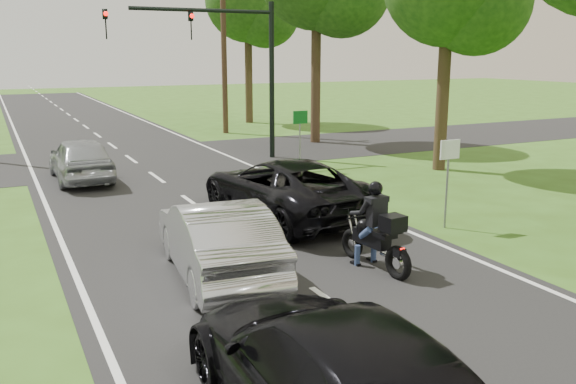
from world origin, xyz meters
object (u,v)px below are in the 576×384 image
object	(u,v)px
sign_green	(300,126)
sign_white	(449,162)
dark_car_behind	(336,377)
dark_suv	(284,188)
utility_pole_far	(224,33)
silver_sedan	(217,239)
silver_suv	(81,159)
motorcycle_rider	(377,235)
traffic_signal	(226,52)

from	to	relation	value
sign_green	sign_white	bearing A→B (deg)	-91.43
dark_car_behind	dark_suv	bearing A→B (deg)	-110.91
dark_suv	utility_pole_far	world-z (taller)	utility_pole_far
silver_sedan	sign_green	world-z (taller)	sign_green
silver_suv	dark_car_behind	bearing A→B (deg)	91.32
sign_white	sign_green	size ratio (longest dim) A/B	1.00
motorcycle_rider	silver_sedan	xyz separation A→B (m)	(-2.88, 0.98, 0.05)
dark_suv	silver_sedan	xyz separation A→B (m)	(-2.92, -3.19, -0.03)
motorcycle_rider	sign_white	bearing A→B (deg)	22.85
silver_suv	traffic_signal	xyz separation A→B (m)	(5.66, 1.46, 3.40)
silver_sedan	silver_suv	distance (m)	10.28
utility_pole_far	sign_green	world-z (taller)	utility_pole_far
silver_sedan	silver_suv	world-z (taller)	silver_sedan
motorcycle_rider	sign_white	size ratio (longest dim) A/B	0.96
silver_sedan	sign_white	xyz separation A→B (m)	(5.99, 0.68, 0.86)
silver_suv	dark_car_behind	distance (m)	15.51
traffic_signal	utility_pole_far	distance (m)	8.55
traffic_signal	utility_pole_far	size ratio (longest dim) A/B	0.64
utility_pole_far	sign_white	size ratio (longest dim) A/B	4.71
dark_suv	dark_car_behind	bearing A→B (deg)	62.40
dark_suv	dark_car_behind	size ratio (longest dim) A/B	1.06
motorcycle_rider	utility_pole_far	xyz separation A→B (m)	(4.61, 20.67, 4.39)
dark_suv	sign_white	world-z (taller)	sign_white
dark_suv	silver_suv	bearing A→B (deg)	-65.91
dark_suv	traffic_signal	size ratio (longest dim) A/B	0.85
sign_white	traffic_signal	bearing A→B (deg)	97.05
motorcycle_rider	dark_car_behind	bearing A→B (deg)	-133.92
utility_pole_far	dark_suv	bearing A→B (deg)	-105.48
dark_car_behind	utility_pole_far	xyz separation A→B (m)	(8.06, 24.97, 4.32)
dark_car_behind	silver_sedan	bearing A→B (deg)	-94.65
traffic_signal	silver_sedan	bearing A→B (deg)	-111.60
traffic_signal	utility_pole_far	bearing A→B (deg)	70.32
dark_suv	silver_suv	world-z (taller)	dark_suv
sign_white	sign_green	xyz separation A→B (m)	(0.20, 8.00, 0.00)
silver_sedan	silver_suv	size ratio (longest dim) A/B	1.04
silver_suv	sign_white	world-z (taller)	sign_white
silver_suv	dark_suv	bearing A→B (deg)	118.91
motorcycle_rider	sign_white	xyz separation A→B (m)	(3.11, 1.65, 0.91)
dark_car_behind	traffic_signal	distance (m)	18.06
dark_suv	silver_sedan	bearing A→B (deg)	42.33
silver_suv	utility_pole_far	world-z (taller)	utility_pole_far
silver_suv	utility_pole_far	distance (m)	13.46
motorcycle_rider	utility_pole_far	size ratio (longest dim) A/B	0.20
dark_car_behind	traffic_signal	world-z (taller)	traffic_signal
silver_sedan	sign_white	bearing A→B (deg)	-167.81
silver_suv	sign_white	size ratio (longest dim) A/B	1.99
motorcycle_rider	sign_green	xyz separation A→B (m)	(3.31, 9.65, 0.91)
silver_suv	utility_pole_far	bearing A→B (deg)	-132.39
silver_sedan	traffic_signal	size ratio (longest dim) A/B	0.69
sign_white	dark_suv	bearing A→B (deg)	140.64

